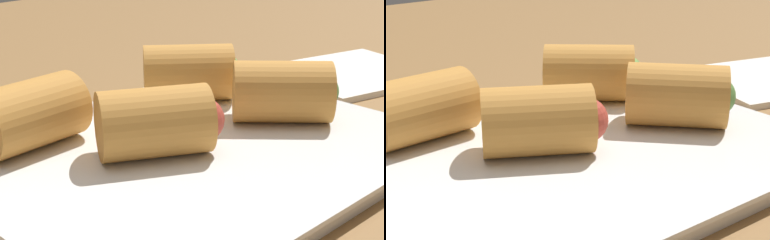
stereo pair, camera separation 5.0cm
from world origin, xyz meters
TOP-DOWN VIEW (x-y plane):
  - table_surface at (0.00, 0.00)cm, footprint 180.00×140.00cm
  - serving_plate at (-0.97, -1.32)cm, footprint 31.26×25.18cm
  - roll_front_left at (1.61, -1.65)cm, footprint 8.67×7.64cm
  - roll_front_right at (-9.54, 0.06)cm, footprint 8.45×8.52cm
  - roll_back_left at (-8.20, -8.42)cm, footprint 8.62×8.27cm
  - roll_back_right at (6.59, -8.99)cm, footprint 8.31×5.23cm
  - spoon at (2.42, -18.70)cm, footprint 18.72×5.06cm
  - napkin at (-28.40, -5.35)cm, footprint 17.54×15.93cm

SIDE VIEW (x-z plane):
  - table_surface at x=0.00cm, z-range 0.00..2.00cm
  - napkin at x=-28.40cm, z-range 2.00..2.60cm
  - spoon at x=2.42cm, z-range 1.94..3.47cm
  - serving_plate at x=-0.97cm, z-range 2.01..3.51cm
  - roll_front_left at x=1.61cm, z-range 3.50..8.17cm
  - roll_front_right at x=-9.54cm, z-range 3.50..8.17cm
  - roll_back_left at x=-8.20cm, z-range 3.50..8.17cm
  - roll_back_right at x=6.59cm, z-range 3.50..8.17cm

